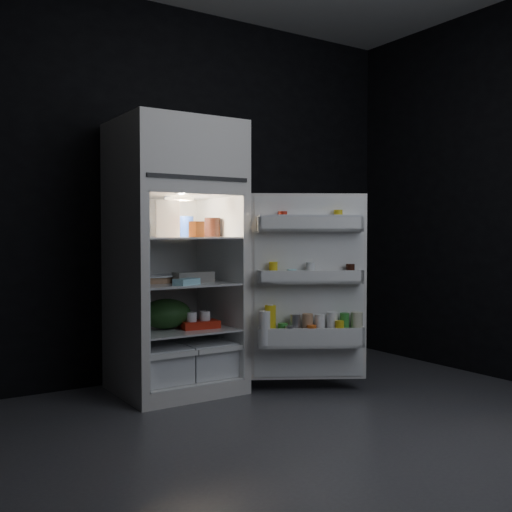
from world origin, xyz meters
TOP-DOWN VIEW (x-y plane):
  - floor at (0.00, 0.00)m, footprint 4.00×3.40m
  - wall_back at (0.00, 1.70)m, footprint 4.00×0.00m
  - refrigerator at (-0.11, 1.32)m, footprint 0.76×0.71m
  - fridge_door at (0.59, 0.75)m, footprint 0.72×0.53m
  - milk_jug at (-0.16, 1.30)m, footprint 0.19×0.19m
  - mayo_jar at (0.00, 1.37)m, footprint 0.15×0.15m
  - jam_jar at (0.15, 1.25)m, footprint 0.14×0.14m
  - amber_bottle at (-0.37, 1.34)m, footprint 0.09×0.09m
  - small_carton at (-0.06, 1.08)m, footprint 0.10×0.09m
  - egg_carton at (-0.02, 1.19)m, footprint 0.27×0.11m
  - pie at (-0.25, 1.34)m, footprint 0.35×0.35m
  - flat_package at (-0.14, 1.06)m, footprint 0.19×0.15m
  - wrapped_pkg at (0.05, 1.39)m, footprint 0.15×0.13m
  - produce_bag at (-0.19, 1.27)m, footprint 0.41×0.38m
  - yogurt_tray at (0.00, 1.16)m, footprint 0.26×0.16m
  - small_can_red at (-0.01, 1.42)m, footprint 0.08×0.08m
  - small_can_silver at (0.15, 1.40)m, footprint 0.09×0.09m

SIDE VIEW (x-z plane):
  - floor at x=0.00m, z-range 0.00..0.00m
  - yogurt_tray at x=0.00m, z-range 0.43..0.48m
  - small_can_red at x=-0.01m, z-range 0.43..0.52m
  - small_can_silver at x=0.15m, z-range 0.43..0.52m
  - produce_bag at x=-0.19m, z-range 0.43..0.62m
  - fridge_door at x=0.59m, z-range 0.07..1.29m
  - pie at x=-0.25m, z-range 0.73..0.77m
  - flat_package at x=-0.14m, z-range 0.73..0.77m
  - wrapped_pkg at x=0.05m, z-range 0.73..0.78m
  - egg_carton at x=-0.02m, z-range 0.73..0.80m
  - refrigerator at x=-0.11m, z-range 0.07..1.85m
  - small_carton at x=-0.06m, z-range 1.03..1.13m
  - jam_jar at x=0.15m, z-range 1.03..1.16m
  - mayo_jar at x=0.00m, z-range 1.03..1.17m
  - amber_bottle at x=-0.37m, z-range 1.03..1.25m
  - milk_jug at x=-0.16m, z-range 1.03..1.27m
  - wall_back at x=0.00m, z-range 0.00..2.70m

